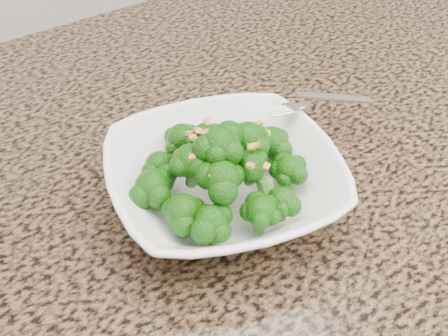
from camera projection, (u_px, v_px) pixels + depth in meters
granite_counter at (284, 174)px, 0.70m from camera, size 1.64×1.04×0.03m
bowl at (224, 181)px, 0.62m from camera, size 0.32×0.32×0.06m
broccoli_pile at (224, 133)px, 0.58m from camera, size 0.22×0.22×0.07m
garlic_topping at (224, 103)px, 0.55m from camera, size 0.13×0.13×0.01m
fork at (305, 105)px, 0.67m from camera, size 0.17×0.10×0.01m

